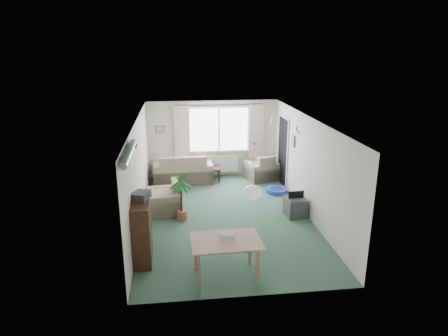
{
  "coord_description": "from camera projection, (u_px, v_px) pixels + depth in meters",
  "views": [
    {
      "loc": [
        -1.12,
        -8.88,
        4.0
      ],
      "look_at": [
        0.0,
        0.3,
        1.15
      ],
      "focal_mm": 32.0,
      "sensor_mm": 36.0,
      "label": 1
    }
  ],
  "objects": [
    {
      "name": "hifi_box",
      "position": [
        141.0,
        196.0,
        7.53
      ],
      "size": [
        0.39,
        0.43,
        0.14
      ],
      "primitive_type": "cube",
      "rotation": [
        0.0,
        0.0,
        -0.38
      ],
      "color": "#333437",
      "rests_on": "bookshelf"
    },
    {
      "name": "coffee_table",
      "position": [
        205.0,
        174.0,
        12.24
      ],
      "size": [
        0.96,
        0.55,
        0.42
      ],
      "primitive_type": "cube",
      "rotation": [
        0.0,
        0.0,
        -0.03
      ],
      "color": "black",
      "rests_on": "ground"
    },
    {
      "name": "bauble_cluster_a",
      "position": [
        272.0,
        119.0,
        10.08
      ],
      "size": [
        0.2,
        0.2,
        0.2
      ],
      "primitive_type": "sphere",
      "color": "silver"
    },
    {
      "name": "sofa",
      "position": [
        183.0,
        168.0,
        12.1
      ],
      "size": [
        1.79,
        0.99,
        0.88
      ],
      "primitive_type": "cube",
      "rotation": [
        0.0,
        0.0,
        3.17
      ],
      "color": "beige",
      "rests_on": "ground"
    },
    {
      "name": "wall_picture_right",
      "position": [
        293.0,
        141.0,
        10.64
      ],
      "size": [
        0.03,
        0.24,
        0.3
      ],
      "primitive_type": "cube",
      "color": "brown"
    },
    {
      "name": "gift_box",
      "position": [
        227.0,
        236.0,
        7.05
      ],
      "size": [
        0.29,
        0.24,
        0.12
      ],
      "primitive_type": "cube",
      "rotation": [
        0.0,
        0.0,
        -0.25
      ],
      "color": "silver",
      "rests_on": "dining_table"
    },
    {
      "name": "tinsel_garland",
      "position": [
        129.0,
        153.0,
        6.65
      ],
      "size": [
        1.6,
        1.6,
        0.12
      ],
      "primitive_type": "cylinder",
      "color": "#196626"
    },
    {
      "name": "window",
      "position": [
        219.0,
        129.0,
        12.37
      ],
      "size": [
        1.8,
        0.03,
        1.3
      ],
      "primitive_type": "cube",
      "color": "white"
    },
    {
      "name": "houseplant",
      "position": [
        181.0,
        196.0,
        9.38
      ],
      "size": [
        0.61,
        0.61,
        1.22
      ],
      "primitive_type": "cylinder",
      "rotation": [
        0.0,
        0.0,
        -0.19
      ],
      "color": "#1B512C",
      "rests_on": "ground"
    },
    {
      "name": "curtain_rod",
      "position": [
        219.0,
        105.0,
        12.07
      ],
      "size": [
        2.6,
        0.03,
        0.03
      ],
      "primitive_type": "cube",
      "color": "black"
    },
    {
      "name": "pet_bed",
      "position": [
        277.0,
        190.0,
        11.32
      ],
      "size": [
        0.67,
        0.67,
        0.12
      ],
      "primitive_type": "cylinder",
      "rotation": [
        0.0,
        0.0,
        -0.12
      ],
      "color": "navy",
      "rests_on": "ground"
    },
    {
      "name": "curtain_right",
      "position": [
        256.0,
        136.0,
        12.48
      ],
      "size": [
        0.45,
        0.08,
        2.0
      ],
      "primitive_type": "cube",
      "color": "beige"
    },
    {
      "name": "ground",
      "position": [
        225.0,
        217.0,
        9.73
      ],
      "size": [
        6.5,
        6.5,
        0.0
      ],
      "primitive_type": "plane",
      "color": "#31523F"
    },
    {
      "name": "radiator",
      "position": [
        219.0,
        164.0,
        12.66
      ],
      "size": [
        1.2,
        0.1,
        0.55
      ],
      "primitive_type": "cube",
      "color": "white"
    },
    {
      "name": "dining_table",
      "position": [
        226.0,
        259.0,
        7.12
      ],
      "size": [
        1.15,
        0.79,
        0.71
      ],
      "primitive_type": "cube",
      "rotation": [
        0.0,
        0.0,
        0.03
      ],
      "color": "tan",
      "rests_on": "ground"
    },
    {
      "name": "armchair_left",
      "position": [
        163.0,
        197.0,
        9.87
      ],
      "size": [
        0.94,
        0.98,
        0.82
      ],
      "primitive_type": "cube",
      "rotation": [
        0.0,
        0.0,
        -1.49
      ],
      "color": "beige",
      "rests_on": "ground"
    },
    {
      "name": "photo_frame",
      "position": [
        204.0,
        165.0,
        12.17
      ],
      "size": [
        0.12,
        0.02,
        0.16
      ],
      "primitive_type": "cube",
      "rotation": [
        0.0,
        0.0,
        -0.03
      ],
      "color": "#503029",
      "rests_on": "coffee_table"
    },
    {
      "name": "armchair_corner",
      "position": [
        262.0,
        167.0,
        12.37
      ],
      "size": [
        1.06,
        1.03,
        0.8
      ],
      "primitive_type": "cube",
      "rotation": [
        0.0,
        0.0,
        3.38
      ],
      "color": "#C2A792",
      "rests_on": "ground"
    },
    {
      "name": "doorway",
      "position": [
        283.0,
        152.0,
        11.75
      ],
      "size": [
        0.03,
        0.95,
        2.0
      ],
      "primitive_type": "cube",
      "color": "black"
    },
    {
      "name": "bookshelf",
      "position": [
        142.0,
        230.0,
        7.65
      ],
      "size": [
        0.36,
        1.0,
        1.21
      ],
      "primitive_type": "cube",
      "rotation": [
        0.0,
        0.0,
        0.03
      ],
      "color": "black",
      "rests_on": "ground"
    },
    {
      "name": "wall_picture_back",
      "position": [
        160.0,
        129.0,
        12.15
      ],
      "size": [
        0.28,
        0.03,
        0.22
      ],
      "primitive_type": "cube",
      "color": "brown"
    },
    {
      "name": "bauble_cluster_b",
      "position": [
        298.0,
        128.0,
        8.98
      ],
      "size": [
        0.2,
        0.2,
        0.2
      ],
      "primitive_type": "sphere",
      "color": "silver"
    },
    {
      "name": "tv_cube",
      "position": [
        295.0,
        207.0,
        9.72
      ],
      "size": [
        0.5,
        0.55,
        0.46
      ],
      "primitive_type": "cube",
      "rotation": [
        0.0,
        0.0,
        0.08
      ],
      "color": "#343438",
      "rests_on": "ground"
    },
    {
      "name": "pendant_lamp",
      "position": [
        253.0,
        192.0,
        7.13
      ],
      "size": [
        0.36,
        0.36,
        0.36
      ],
      "primitive_type": "sphere",
      "color": "white"
    },
    {
      "name": "curtain_left",
      "position": [
        182.0,
        138.0,
        12.21
      ],
      "size": [
        0.45,
        0.08,
        2.0
      ],
      "primitive_type": "cube",
      "color": "beige"
    }
  ]
}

